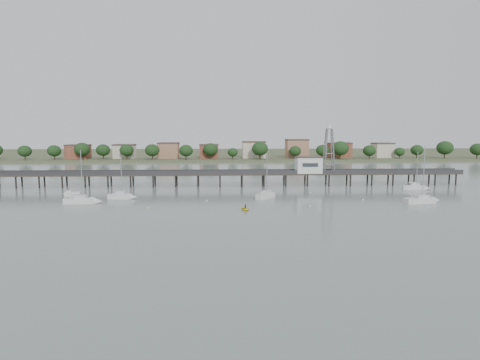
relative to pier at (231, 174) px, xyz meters
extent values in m
plane|color=slate|center=(0.00, -60.00, -3.79)|extent=(500.00, 500.00, 0.00)
cube|color=#2D2823|center=(0.00, 0.00, -0.04)|extent=(150.00, 5.00, 0.50)
cube|color=#333335|center=(0.00, -2.40, 0.76)|extent=(150.00, 0.12, 1.10)
cube|color=#333335|center=(0.00, 2.40, 0.76)|extent=(150.00, 0.12, 1.10)
cylinder|color=black|center=(0.00, -1.90, -1.99)|extent=(0.50, 0.50, 4.40)
cylinder|color=black|center=(0.00, 1.90, -1.99)|extent=(0.50, 0.50, 4.40)
cylinder|color=black|center=(73.00, -1.90, -1.99)|extent=(0.50, 0.50, 4.40)
cylinder|color=black|center=(73.00, 1.90, -1.99)|extent=(0.50, 0.50, 4.40)
cube|color=silver|center=(25.00, 0.00, 2.71)|extent=(8.00, 5.00, 5.00)
cube|color=#4C3833|center=(25.00, 0.00, 5.36)|extent=(8.40, 5.40, 0.30)
cube|color=slate|center=(31.50, 0.00, 14.36)|extent=(1.80, 1.80, 0.30)
cube|color=silver|center=(31.50, 0.00, 15.11)|extent=(0.90, 0.90, 1.20)
cube|color=silver|center=(44.94, -33.96, -3.32)|extent=(7.22, 4.10, 1.65)
cone|color=silver|center=(49.09, -33.00, -3.32)|extent=(3.36, 3.21, 2.65)
cube|color=silver|center=(44.94, -33.96, -2.14)|extent=(3.42, 2.74, 0.75)
cylinder|color=#A5A8AA|center=(45.40, -33.85, 3.88)|extent=(0.18, 0.18, 12.76)
cylinder|color=#A5A8AA|center=(43.84, -34.21, -1.59)|extent=(3.89, 1.01, 0.12)
cube|color=silver|center=(54.57, -11.67, -3.32)|extent=(5.66, 3.21, 1.65)
cone|color=silver|center=(57.81, -12.41, -3.32)|extent=(2.63, 2.52, 2.07)
cube|color=silver|center=(54.57, -11.67, -2.14)|extent=(2.68, 2.15, 0.75)
cylinder|color=#A5A8AA|center=(54.93, -11.75, 2.50)|extent=(0.18, 0.18, 10.00)
cylinder|color=#A5A8AA|center=(53.70, -11.47, -1.59)|extent=(3.06, 0.81, 0.12)
cube|color=silver|center=(-29.04, -23.93, -3.32)|extent=(5.14, 2.26, 1.65)
cone|color=silver|center=(-25.90, -24.12, -3.32)|extent=(2.21, 2.08, 1.96)
cube|color=silver|center=(-29.04, -23.93, -2.14)|extent=(2.33, 1.70, 0.75)
cylinder|color=#A5A8AA|center=(-28.69, -23.95, 2.22)|extent=(0.18, 0.18, 9.44)
cylinder|color=#A5A8AA|center=(-29.88, -23.87, -1.59)|extent=(2.94, 0.30, 0.12)
cube|color=silver|center=(8.40, -24.79, -3.32)|extent=(5.13, 5.39, 1.65)
cone|color=silver|center=(10.63, -22.29, -3.32)|extent=(3.04, 3.06, 2.09)
cube|color=silver|center=(8.40, -24.79, -2.14)|extent=(2.83, 2.89, 0.75)
cylinder|color=#A5A8AA|center=(8.64, -24.51, 2.53)|extent=(0.18, 0.18, 10.06)
cylinder|color=#A5A8AA|center=(7.80, -25.45, -1.59)|extent=(2.17, 2.41, 0.12)
cube|color=silver|center=(-36.91, -30.38, -3.32)|extent=(6.17, 2.42, 1.65)
cone|color=silver|center=(-33.06, -30.36, -3.32)|extent=(2.58, 2.41, 2.39)
cube|color=silver|center=(-36.91, -30.38, -2.14)|extent=(2.75, 1.93, 0.75)
cylinder|color=#A5A8AA|center=(-36.48, -30.38, 3.28)|extent=(0.18, 0.18, 11.55)
cylinder|color=#A5A8AA|center=(-37.94, -30.39, -1.59)|extent=(3.59, 0.14, 0.12)
cube|color=silver|center=(-43.49, -17.76, -3.40)|extent=(4.33, 2.68, 1.12)
cube|color=silver|center=(-44.36, -18.00, -2.73)|extent=(1.65, 1.65, 0.67)
imported|color=yellow|center=(1.99, -40.63, -3.79)|extent=(2.20, 1.30, 2.96)
imported|color=black|center=(1.99, -40.63, -3.79)|extent=(0.45, 1.12, 0.26)
ellipsoid|color=beige|center=(17.16, -37.28, -3.71)|extent=(0.56, 0.56, 0.39)
ellipsoid|color=beige|center=(-41.08, -24.95, -3.71)|extent=(0.56, 0.56, 0.39)
ellipsoid|color=beige|center=(-6.87, -28.38, -3.71)|extent=(0.56, 0.56, 0.39)
ellipsoid|color=beige|center=(21.99, -16.69, -3.71)|extent=(0.56, 0.56, 0.39)
ellipsoid|color=beige|center=(45.59, -38.89, -3.71)|extent=(0.56, 0.56, 0.39)
ellipsoid|color=beige|center=(-19.67, -37.48, -3.71)|extent=(0.56, 0.56, 0.39)
ellipsoid|color=beige|center=(32.61, -28.83, -3.71)|extent=(0.56, 0.56, 0.39)
cube|color=#475133|center=(0.00, 185.00, -3.29)|extent=(500.00, 170.00, 1.40)
cube|color=brown|center=(-90.00, 123.00, 1.91)|extent=(13.00, 10.50, 9.00)
cube|color=brown|center=(-62.00, 123.00, 1.91)|extent=(13.00, 10.50, 9.00)
cube|color=brown|center=(-35.00, 123.00, 1.91)|extent=(13.00, 10.50, 9.00)
cube|color=brown|center=(-10.00, 123.00, 1.91)|extent=(13.00, 10.50, 9.00)
cube|color=brown|center=(18.00, 123.00, 1.91)|extent=(13.00, 10.50, 9.00)
cube|color=brown|center=(45.00, 123.00, 1.91)|extent=(13.00, 10.50, 9.00)
cube|color=brown|center=(72.00, 123.00, 1.91)|extent=(13.00, 10.50, 9.00)
cube|color=brown|center=(100.00, 123.00, 1.91)|extent=(13.00, 10.50, 9.00)
ellipsoid|color=#143215|center=(-120.00, 111.00, 2.21)|extent=(8.00, 8.00, 6.80)
ellipsoid|color=#143215|center=(0.00, 111.00, 2.21)|extent=(8.00, 8.00, 6.80)
ellipsoid|color=#143215|center=(120.00, 111.00, 2.21)|extent=(8.00, 8.00, 6.80)
camera|label=1|loc=(-3.61, -127.11, 13.12)|focal=30.00mm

